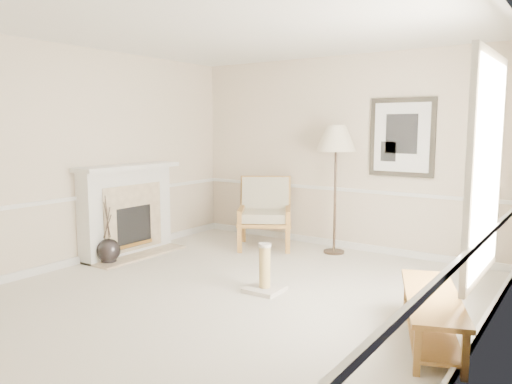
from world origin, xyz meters
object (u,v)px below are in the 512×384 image
(bench, at_px, (432,310))
(scratching_post, at_px, (265,276))
(armchair, at_px, (265,209))
(floor_lamp, at_px, (336,142))
(floor_vase, at_px, (108,251))

(bench, bearing_deg, scratching_post, 171.92)
(scratching_post, bearing_deg, bench, -8.08)
(armchair, relative_size, bench, 0.76)
(armchair, xyz_separation_m, scratching_post, (1.22, -1.84, -0.40))
(floor_lamp, bearing_deg, armchair, -170.33)
(armchair, bearing_deg, floor_vase, -150.67)
(floor_vase, distance_m, floor_lamp, 3.52)
(floor_vase, bearing_deg, armchair, 60.72)
(floor_lamp, height_order, scratching_post, floor_lamp)
(armchair, bearing_deg, scratching_post, -87.86)
(bench, height_order, scratching_post, scratching_post)
(floor_lamp, bearing_deg, bench, -48.52)
(bench, bearing_deg, floor_vase, 179.62)
(armchair, distance_m, bench, 3.79)
(floor_vase, xyz_separation_m, floor_lamp, (2.27, 2.27, 1.46))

